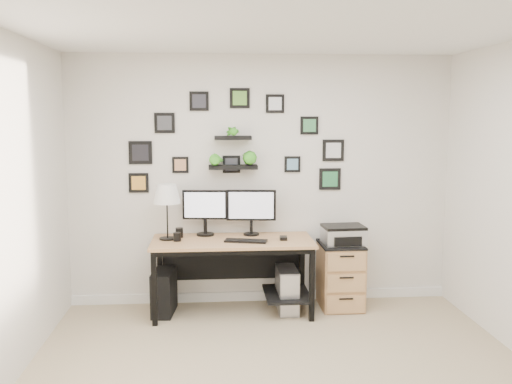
{
  "coord_description": "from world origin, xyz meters",
  "views": [
    {
      "loc": [
        -0.52,
        -3.91,
        1.99
      ],
      "look_at": [
        -0.07,
        1.83,
        1.2
      ],
      "focal_mm": 40.0,
      "sensor_mm": 36.0,
      "label": 1
    }
  ],
  "objects": [
    {
      "name": "mouse",
      "position": [
        0.19,
        1.6,
        0.77
      ],
      "size": [
        0.08,
        0.12,
        0.03
      ],
      "primitive_type": "cube",
      "rotation": [
        0.0,
        0.0,
        -0.08
      ],
      "color": "black",
      "rests_on": "desk"
    },
    {
      "name": "printer",
      "position": [
        0.82,
        1.71,
        0.77
      ],
      "size": [
        0.43,
        0.36,
        0.19
      ],
      "color": "silver",
      "rests_on": "file_cabinet"
    },
    {
      "name": "pen_cup",
      "position": [
        -0.85,
        1.78,
        0.8
      ],
      "size": [
        0.08,
        0.08,
        0.1
      ],
      "primitive_type": "cylinder",
      "color": "black",
      "rests_on": "desk"
    },
    {
      "name": "desk",
      "position": [
        -0.28,
        1.67,
        0.63
      ],
      "size": [
        1.6,
        0.7,
        0.75
      ],
      "color": "tan",
      "rests_on": "ground"
    },
    {
      "name": "keyboard",
      "position": [
        -0.19,
        1.53,
        0.76
      ],
      "size": [
        0.43,
        0.22,
        0.02
      ],
      "primitive_type": "cube",
      "rotation": [
        0.0,
        0.0,
        -0.24
      ],
      "color": "black",
      "rests_on": "desk"
    },
    {
      "name": "monitor_left",
      "position": [
        -0.59,
        1.86,
        1.03
      ],
      "size": [
        0.46,
        0.2,
        0.47
      ],
      "color": "black",
      "rests_on": "desk"
    },
    {
      "name": "pc_tower_grey",
      "position": [
        0.23,
        1.64,
        0.22
      ],
      "size": [
        0.2,
        0.45,
        0.44
      ],
      "color": "gray",
      "rests_on": "ground"
    },
    {
      "name": "file_cabinet",
      "position": [
        0.8,
        1.72,
        0.34
      ],
      "size": [
        0.43,
        0.53,
        0.67
      ],
      "color": "tan",
      "rests_on": "ground"
    },
    {
      "name": "mug",
      "position": [
        -0.86,
        1.61,
        0.79
      ],
      "size": [
        0.08,
        0.08,
        0.09
      ],
      "primitive_type": "cylinder",
      "color": "black",
      "rests_on": "desk"
    },
    {
      "name": "monitor_right",
      "position": [
        -0.12,
        1.84,
        1.03
      ],
      "size": [
        0.51,
        0.18,
        0.47
      ],
      "color": "black",
      "rests_on": "desk"
    },
    {
      "name": "pc_tower_black",
      "position": [
        -1.01,
        1.66,
        0.22
      ],
      "size": [
        0.24,
        0.46,
        0.44
      ],
      "primitive_type": "cube",
      "rotation": [
        0.0,
        0.0,
        -0.11
      ],
      "color": "black",
      "rests_on": "ground"
    },
    {
      "name": "table_lamp",
      "position": [
        -0.96,
        1.7,
        1.19
      ],
      "size": [
        0.27,
        0.27,
        0.55
      ],
      "color": "black",
      "rests_on": "desk"
    },
    {
      "name": "room",
      "position": [
        0.0,
        1.98,
        0.05
      ],
      "size": [
        4.0,
        4.0,
        4.0
      ],
      "color": "tan",
      "rests_on": "ground"
    },
    {
      "name": "wall_decor",
      "position": [
        -0.28,
        1.93,
        1.66
      ],
      "size": [
        2.24,
        0.18,
        1.07
      ],
      "color": "black",
      "rests_on": "ground"
    }
  ]
}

